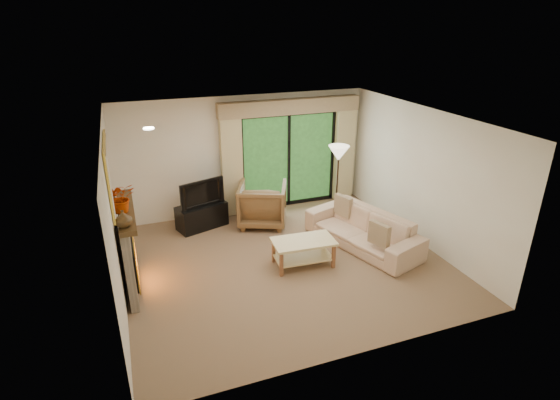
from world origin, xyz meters
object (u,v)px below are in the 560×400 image
object	(u,v)px
sofa	(363,230)
coffee_table	(303,253)
media_console	(202,216)
armchair	(263,204)

from	to	relation	value
sofa	coffee_table	distance (m)	1.38
media_console	coffee_table	size ratio (longest dim) A/B	0.94
armchair	coffee_table	distance (m)	1.88
armchair	sofa	size ratio (longest dim) A/B	0.43
media_console	sofa	distance (m)	3.31
armchair	coffee_table	world-z (taller)	armchair
media_console	armchair	size ratio (longest dim) A/B	1.03
armchair	sofa	xyz separation A→B (m)	(1.49, -1.59, -0.11)
sofa	coffee_table	size ratio (longest dim) A/B	2.15
coffee_table	armchair	bearing A→B (deg)	98.17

